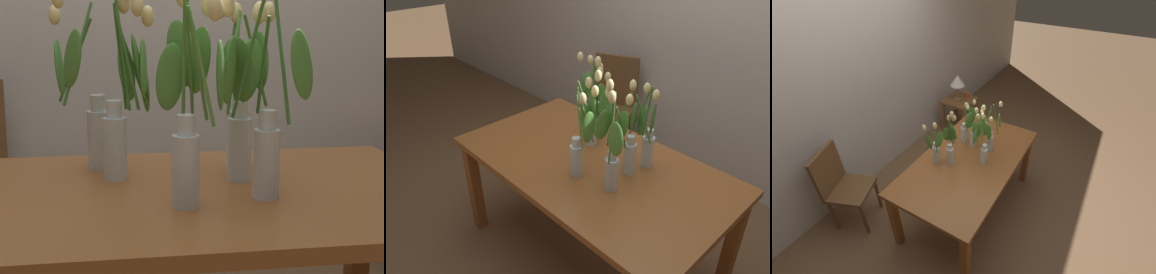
# 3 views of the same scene
# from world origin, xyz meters

# --- Properties ---
(dining_table) EXTENTS (1.60, 0.90, 0.74)m
(dining_table) POSITION_xyz_m (0.00, 0.00, 0.65)
(dining_table) COLOR brown
(dining_table) RESTS_ON ground
(tulip_vase_0) EXTENTS (0.14, 0.16, 0.52)m
(tulip_vase_0) POSITION_xyz_m (0.23, 0.17, 0.92)
(tulip_vase_0) COLOR silver
(tulip_vase_0) RESTS_ON dining_table
(tulip_vase_1) EXTENTS (0.15, 0.15, 0.57)m
(tulip_vase_1) POSITION_xyz_m (-0.10, 0.14, 0.96)
(tulip_vase_1) COLOR silver
(tulip_vase_1) RESTS_ON dining_table
(tulip_vase_2) EXTENTS (0.17, 0.18, 0.54)m
(tulip_vase_2) POSITION_xyz_m (-0.21, 0.25, 0.92)
(tulip_vase_2) COLOR silver
(tulip_vase_2) RESTS_ON dining_table
(tulip_vase_3) EXTENTS (0.17, 0.18, 0.58)m
(tulip_vase_3) POSITION_xyz_m (0.04, -0.12, 0.98)
(tulip_vase_3) COLOR silver
(tulip_vase_3) RESTS_ON dining_table
(tulip_vase_4) EXTENTS (0.24, 0.21, 0.58)m
(tulip_vase_4) POSITION_xyz_m (0.23, -0.10, 0.95)
(tulip_vase_4) COLOR silver
(tulip_vase_4) RESTS_ON dining_table
(tulip_vase_5) EXTENTS (0.19, 0.26, 0.52)m
(tulip_vase_5) POSITION_xyz_m (0.22, 0.06, 0.92)
(tulip_vase_5) COLOR silver
(tulip_vase_5) RESTS_ON dining_table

